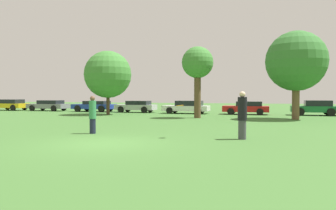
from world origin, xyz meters
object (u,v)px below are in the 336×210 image
(tree_2, at_px, (296,61))
(parked_car_white, at_px, (187,107))
(parked_car_red, at_px, (247,108))
(tree_0, at_px, (108,75))
(parked_car_green, at_px, (315,108))
(parked_car_blue, at_px, (95,106))
(tree_1, at_px, (198,64))
(parked_car_yellow, at_px, (11,104))
(frisbee, at_px, (180,106))
(person_thrower, at_px, (93,114))
(person_catcher, at_px, (242,115))
(parked_car_silver, at_px, (136,106))
(parked_car_grey, at_px, (49,105))

(tree_2, bearing_deg, parked_car_white, 151.47)
(tree_2, bearing_deg, parked_car_red, 125.76)
(tree_0, bearing_deg, parked_car_green, 13.59)
(parked_car_blue, relative_size, parked_car_red, 1.10)
(tree_1, distance_m, parked_car_yellow, 24.34)
(tree_2, bearing_deg, parked_car_yellow, 169.81)
(frisbee, bearing_deg, person_thrower, 176.22)
(person_catcher, distance_m, tree_1, 12.56)
(parked_car_silver, distance_m, parked_car_green, 16.78)
(parked_car_grey, bearing_deg, person_thrower, 131.92)
(frisbee, xyz_separation_m, parked_car_white, (-3.90, 17.35, -0.69))
(person_thrower, distance_m, parked_car_grey, 23.80)
(frisbee, xyz_separation_m, parked_car_silver, (-9.31, 17.80, -0.70))
(frisbee, relative_size, tree_0, 0.05)
(tree_1, xyz_separation_m, parked_car_red, (3.38, 5.77, -3.51))
(tree_0, height_order, parked_car_yellow, tree_0)
(frisbee, height_order, tree_1, tree_1)
(parked_car_yellow, relative_size, parked_car_green, 1.04)
(tree_2, distance_m, parked_car_silver, 16.15)
(tree_2, distance_m, parked_car_red, 7.35)
(tree_1, relative_size, parked_car_red, 1.34)
(tree_2, height_order, parked_car_green, tree_2)
(parked_car_grey, bearing_deg, parked_car_silver, 178.94)
(parked_car_yellow, bearing_deg, parked_car_green, -179.76)
(tree_1, height_order, tree_2, tree_2)
(person_catcher, relative_size, parked_car_green, 0.50)
(frisbee, relative_size, parked_car_white, 0.07)
(person_thrower, distance_m, tree_1, 12.15)
(frisbee, bearing_deg, tree_0, 127.33)
(parked_car_red, bearing_deg, tree_0, 18.67)
(tree_0, height_order, parked_car_white, tree_0)
(tree_1, relative_size, parked_car_yellow, 1.37)
(person_catcher, distance_m, parked_car_green, 18.17)
(parked_car_grey, relative_size, parked_car_green, 1.19)
(tree_1, xyz_separation_m, parked_car_blue, (-12.45, 6.15, -3.50))
(tree_1, bearing_deg, tree_2, 4.46)
(parked_car_silver, height_order, parked_car_white, parked_car_white)
(parked_car_silver, bearing_deg, person_catcher, 124.20)
(tree_2, distance_m, parked_car_yellow, 31.16)
(person_catcher, relative_size, tree_2, 0.30)
(person_catcher, distance_m, parked_car_grey, 28.69)
(tree_0, bearing_deg, tree_2, -4.42)
(tree_1, distance_m, parked_car_blue, 14.32)
(person_catcher, height_order, parked_car_silver, person_catcher)
(tree_2, height_order, parked_car_silver, tree_2)
(parked_car_white, relative_size, parked_car_red, 1.08)
(person_thrower, distance_m, parked_car_blue, 20.20)
(frisbee, height_order, tree_2, tree_2)
(person_catcher, height_order, parked_car_yellow, person_catcher)
(parked_car_blue, bearing_deg, parked_car_green, 179.96)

